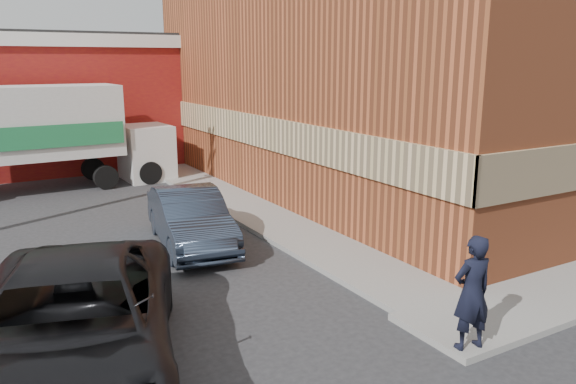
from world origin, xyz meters
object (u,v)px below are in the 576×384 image
suv_a (71,329)px  box_truck (56,130)px  sedan (190,218)px  man (472,293)px  brick_building (424,55)px

suv_a → box_truck: size_ratio=0.83×
sedan → box_truck: box_truck is taller
man → suv_a: size_ratio=0.30×
man → box_truck: size_ratio=0.25×
brick_building → box_truck: size_ratio=2.45×
man → brick_building: bearing=-121.0°
sedan → box_truck: 8.74m
brick_building → man: brick_building is taller
man → suv_a: 5.90m
brick_building → box_truck: (-12.35, 5.07, -2.58)m
brick_building → suv_a: size_ratio=2.96×
suv_a → box_truck: (1.81, 13.42, 1.25)m
brick_building → man: size_ratio=9.97×
sedan → suv_a: (-3.60, -4.98, 0.15)m
man → sedan: 7.43m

